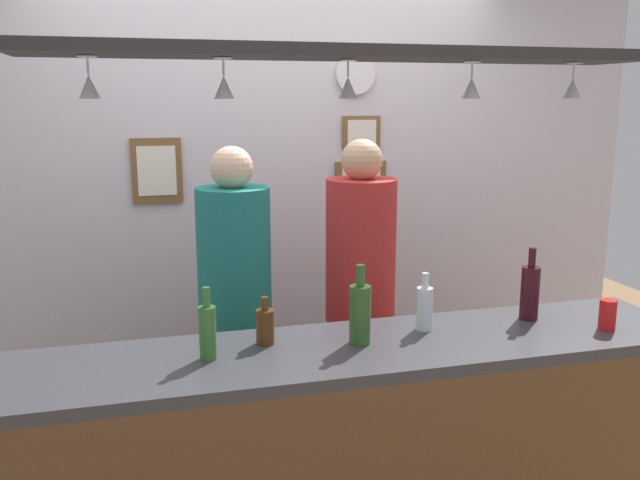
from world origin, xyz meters
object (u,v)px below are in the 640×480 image
(bottle_wine_dark_red, at_px, (530,291))
(wall_clock, at_px, (355,74))
(picture_frame_upper_small, at_px, (361,132))
(person_right_red_shirt, at_px, (360,277))
(drink_can, at_px, (607,315))
(bottle_beer_brown_stubby, at_px, (265,326))
(bottle_champagne_green, at_px, (360,313))
(picture_frame_lower_pair, at_px, (361,177))
(bottle_beer_green_import, at_px, (208,331))
(bottle_soda_clear, at_px, (424,307))
(picture_frame_caricature, at_px, (157,171))
(person_left_teal_shirt, at_px, (235,289))

(bottle_wine_dark_red, xyz_separation_m, wall_clock, (-0.34, 1.30, 0.90))
(bottle_wine_dark_red, xyz_separation_m, picture_frame_upper_small, (-0.29, 1.30, 0.58))
(person_right_red_shirt, relative_size, drink_can, 13.80)
(bottle_beer_brown_stubby, bearing_deg, bottle_champagne_green, -14.37)
(picture_frame_lower_pair, bearing_deg, bottle_wine_dark_red, -77.24)
(wall_clock, bearing_deg, bottle_beer_green_import, -125.26)
(drink_can, height_order, wall_clock, wall_clock)
(bottle_beer_brown_stubby, bearing_deg, bottle_soda_clear, -0.99)
(bottle_champagne_green, height_order, drink_can, bottle_champagne_green)
(picture_frame_upper_small, bearing_deg, bottle_wine_dark_red, -77.26)
(picture_frame_caricature, bearing_deg, picture_frame_lower_pair, 0.00)
(person_left_teal_shirt, bearing_deg, bottle_beer_brown_stubby, -88.74)
(picture_frame_upper_small, distance_m, wall_clock, 0.32)
(picture_frame_lower_pair, relative_size, picture_frame_upper_small, 1.36)
(bottle_soda_clear, height_order, wall_clock, wall_clock)
(bottle_champagne_green, bearing_deg, bottle_beer_brown_stubby, 165.63)
(person_left_teal_shirt, bearing_deg, bottle_wine_dark_red, -31.54)
(person_left_teal_shirt, relative_size, bottle_soda_clear, 7.22)
(bottle_champagne_green, xyz_separation_m, bottle_wine_dark_red, (0.76, 0.09, -0.00))
(person_left_teal_shirt, xyz_separation_m, bottle_beer_brown_stubby, (0.02, -0.68, 0.05))
(picture_frame_upper_small, bearing_deg, bottle_champagne_green, -108.54)
(bottle_soda_clear, distance_m, wall_clock, 1.61)
(picture_frame_lower_pair, relative_size, wall_clock, 1.36)
(bottle_soda_clear, bearing_deg, picture_frame_caricature, 126.00)
(bottle_beer_brown_stubby, bearing_deg, person_left_teal_shirt, 91.26)
(person_right_red_shirt, relative_size, wall_clock, 7.65)
(wall_clock, bearing_deg, picture_frame_lower_pair, 8.84)
(bottle_beer_brown_stubby, relative_size, picture_frame_lower_pair, 0.60)
(bottle_champagne_green, bearing_deg, person_right_red_shirt, 71.29)
(person_right_red_shirt, distance_m, bottle_champagne_green, 0.82)
(person_left_teal_shirt, xyz_separation_m, bottle_soda_clear, (0.64, -0.69, 0.07))
(bottle_soda_clear, height_order, picture_frame_caricature, picture_frame_caricature)
(bottle_soda_clear, distance_m, picture_frame_caricature, 1.68)
(bottle_beer_brown_stubby, relative_size, picture_frame_upper_small, 0.82)
(bottle_wine_dark_red, distance_m, drink_can, 0.30)
(bottle_beer_green_import, relative_size, picture_frame_upper_small, 1.18)
(person_right_red_shirt, height_order, bottle_champagne_green, person_right_red_shirt)
(picture_frame_lower_pair, xyz_separation_m, wall_clock, (-0.04, -0.01, 0.57))
(bottle_beer_brown_stubby, distance_m, picture_frame_caricature, 1.41)
(person_right_red_shirt, distance_m, drink_can, 1.14)
(picture_frame_upper_small, xyz_separation_m, picture_frame_caricature, (-1.13, 0.00, -0.18))
(drink_can, height_order, picture_frame_lower_pair, picture_frame_lower_pair)
(bottle_wine_dark_red, height_order, drink_can, bottle_wine_dark_red)
(bottle_champagne_green, relative_size, picture_frame_upper_small, 1.36)
(bottle_beer_green_import, relative_size, wall_clock, 1.18)
(picture_frame_lower_pair, bearing_deg, person_left_teal_shirt, -142.91)
(person_left_teal_shirt, height_order, picture_frame_lower_pair, person_left_teal_shirt)
(bottle_soda_clear, relative_size, wall_clock, 1.05)
(person_left_teal_shirt, bearing_deg, bottle_soda_clear, -47.08)
(bottle_wine_dark_red, distance_m, bottle_beer_brown_stubby, 1.10)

